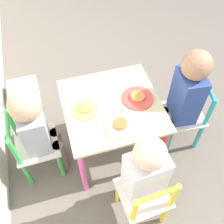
{
  "coord_description": "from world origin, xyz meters",
  "views": [
    {
      "loc": [
        -0.95,
        0.28,
        1.68
      ],
      "look_at": [
        0.0,
        0.0,
        0.42
      ],
      "focal_mm": 42.0,
      "sensor_mm": 36.0,
      "label": 1
    }
  ],
  "objects_px": {
    "plate_back": "(85,109)",
    "plate_front": "(138,98)",
    "chair_green": "(34,147)",
    "plate_left": "(120,125)",
    "child_left": "(143,174)",
    "chair_teal": "(186,115)",
    "storage_bin": "(24,91)",
    "kids_table": "(112,112)",
    "child_front": "(185,94)",
    "chair_yellow": "(145,198)",
    "child_back": "(37,126)"
  },
  "relations": [
    {
      "from": "child_left",
      "to": "plate_back",
      "type": "relative_size",
      "value": 5.06
    },
    {
      "from": "child_front",
      "to": "plate_back",
      "type": "height_order",
      "value": "child_front"
    },
    {
      "from": "kids_table",
      "to": "chair_yellow",
      "type": "bearing_deg",
      "value": -175.91
    },
    {
      "from": "chair_green",
      "to": "plate_front",
      "type": "height_order",
      "value": "chair_green"
    },
    {
      "from": "child_left",
      "to": "plate_back",
      "type": "distance_m",
      "value": 0.49
    },
    {
      "from": "chair_yellow",
      "to": "plate_front",
      "type": "height_order",
      "value": "chair_yellow"
    },
    {
      "from": "child_front",
      "to": "plate_back",
      "type": "xyz_separation_m",
      "value": [
        0.05,
        0.61,
        0.01
      ]
    },
    {
      "from": "child_back",
      "to": "child_left",
      "type": "relative_size",
      "value": 0.97
    },
    {
      "from": "child_back",
      "to": "plate_back",
      "type": "bearing_deg",
      "value": -89.4
    },
    {
      "from": "child_left",
      "to": "plate_left",
      "type": "xyz_separation_m",
      "value": [
        0.29,
        0.03,
        0.05
      ]
    },
    {
      "from": "plate_left",
      "to": "plate_front",
      "type": "bearing_deg",
      "value": -45.0
    },
    {
      "from": "plate_front",
      "to": "child_back",
      "type": "bearing_deg",
      "value": 90.8
    },
    {
      "from": "chair_green",
      "to": "plate_left",
      "type": "distance_m",
      "value": 0.58
    },
    {
      "from": "chair_yellow",
      "to": "child_back",
      "type": "height_order",
      "value": "child_back"
    },
    {
      "from": "chair_green",
      "to": "child_left",
      "type": "xyz_separation_m",
      "value": [
        -0.44,
        -0.54,
        0.19
      ]
    },
    {
      "from": "kids_table",
      "to": "child_back",
      "type": "height_order",
      "value": "child_back"
    },
    {
      "from": "child_front",
      "to": "plate_left",
      "type": "height_order",
      "value": "child_front"
    },
    {
      "from": "chair_teal",
      "to": "plate_left",
      "type": "distance_m",
      "value": 0.57
    },
    {
      "from": "child_front",
      "to": "chair_green",
      "type": "bearing_deg",
      "value": -86.28
    },
    {
      "from": "kids_table",
      "to": "child_back",
      "type": "xyz_separation_m",
      "value": [
        -0.01,
        0.45,
        0.04
      ]
    },
    {
      "from": "storage_bin",
      "to": "chair_teal",
      "type": "bearing_deg",
      "value": -124.86
    },
    {
      "from": "kids_table",
      "to": "chair_yellow",
      "type": "relative_size",
      "value": 1.09
    },
    {
      "from": "child_front",
      "to": "child_back",
      "type": "bearing_deg",
      "value": -86.5
    },
    {
      "from": "chair_green",
      "to": "child_left",
      "type": "bearing_deg",
      "value": -130.05
    },
    {
      "from": "chair_teal",
      "to": "child_back",
      "type": "height_order",
      "value": "child_back"
    },
    {
      "from": "chair_teal",
      "to": "child_front",
      "type": "distance_m",
      "value": 0.24
    },
    {
      "from": "chair_teal",
      "to": "chair_green",
      "type": "bearing_deg",
      "value": -86.5
    },
    {
      "from": "child_back",
      "to": "plate_left",
      "type": "bearing_deg",
      "value": -109.65
    },
    {
      "from": "chair_yellow",
      "to": "storage_bin",
      "type": "relative_size",
      "value": 2.15
    },
    {
      "from": "chair_teal",
      "to": "child_back",
      "type": "distance_m",
      "value": 0.98
    },
    {
      "from": "chair_green",
      "to": "plate_back",
      "type": "xyz_separation_m",
      "value": [
        0.01,
        -0.35,
        0.24
      ]
    },
    {
      "from": "chair_green",
      "to": "storage_bin",
      "type": "distance_m",
      "value": 0.74
    },
    {
      "from": "child_front",
      "to": "child_left",
      "type": "bearing_deg",
      "value": -40.17
    },
    {
      "from": "plate_front",
      "to": "child_left",
      "type": "bearing_deg",
      "value": 164.11
    },
    {
      "from": "kids_table",
      "to": "chair_yellow",
      "type": "height_order",
      "value": "chair_yellow"
    },
    {
      "from": "plate_left",
      "to": "child_left",
      "type": "bearing_deg",
      "value": -173.66
    },
    {
      "from": "kids_table",
      "to": "storage_bin",
      "type": "height_order",
      "value": "kids_table"
    },
    {
      "from": "chair_teal",
      "to": "child_left",
      "type": "height_order",
      "value": "child_left"
    },
    {
      "from": "child_back",
      "to": "storage_bin",
      "type": "xyz_separation_m",
      "value": [
        0.71,
        0.12,
        -0.41
      ]
    },
    {
      "from": "chair_green",
      "to": "chair_teal",
      "type": "relative_size",
      "value": 1.0
    },
    {
      "from": "kids_table",
      "to": "chair_green",
      "type": "bearing_deg",
      "value": 91.08
    },
    {
      "from": "chair_yellow",
      "to": "plate_left",
      "type": "bearing_deg",
      "value": -88.14
    },
    {
      "from": "plate_back",
      "to": "plate_front",
      "type": "height_order",
      "value": "same"
    },
    {
      "from": "kids_table",
      "to": "chair_green",
      "type": "height_order",
      "value": "chair_green"
    },
    {
      "from": "child_back",
      "to": "child_front",
      "type": "bearing_deg",
      "value": -93.51
    },
    {
      "from": "plate_left",
      "to": "kids_table",
      "type": "bearing_deg",
      "value": -0.0
    },
    {
      "from": "chair_teal",
      "to": "child_left",
      "type": "relative_size",
      "value": 0.69
    },
    {
      "from": "chair_teal",
      "to": "storage_bin",
      "type": "height_order",
      "value": "chair_teal"
    },
    {
      "from": "plate_left",
      "to": "storage_bin",
      "type": "height_order",
      "value": "plate_left"
    },
    {
      "from": "chair_teal",
      "to": "storage_bin",
      "type": "xyz_separation_m",
      "value": [
        0.75,
        1.08,
        -0.21
      ]
    }
  ]
}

